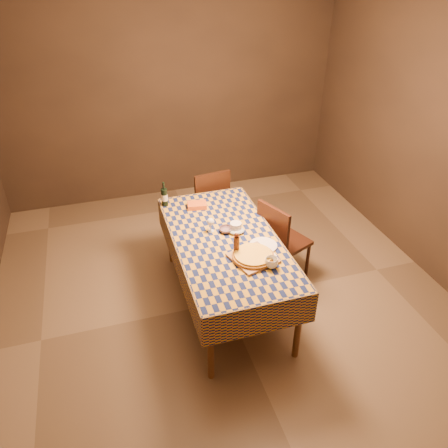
# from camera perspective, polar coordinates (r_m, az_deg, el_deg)

# --- Properties ---
(room) EXTENTS (5.00, 5.10, 2.70)m
(room) POSITION_cam_1_polar(r_m,az_deg,el_deg) (3.69, 0.23, 5.49)
(room) COLOR brown
(room) RESTS_ON ground
(dining_table) EXTENTS (0.94, 1.84, 0.77)m
(dining_table) POSITION_cam_1_polar(r_m,az_deg,el_deg) (4.03, 0.21, -2.84)
(dining_table) COLOR brown
(dining_table) RESTS_ON ground
(cutting_board) EXTENTS (0.42, 0.42, 0.02)m
(cutting_board) POSITION_cam_1_polar(r_m,az_deg,el_deg) (3.74, 3.82, -4.46)
(cutting_board) COLOR #9E724A
(cutting_board) RESTS_ON dining_table
(pizza) EXTENTS (0.44, 0.44, 0.04)m
(pizza) POSITION_cam_1_polar(r_m,az_deg,el_deg) (3.73, 3.84, -4.12)
(pizza) COLOR #9B5F19
(pizza) RESTS_ON cutting_board
(pepper_mill) EXTENTS (0.06, 0.06, 0.22)m
(pepper_mill) POSITION_cam_1_polar(r_m,az_deg,el_deg) (3.74, 1.64, -2.66)
(pepper_mill) COLOR #502212
(pepper_mill) RESTS_ON dining_table
(bowl) EXTENTS (0.17, 0.17, 0.04)m
(bowl) POSITION_cam_1_polar(r_m,az_deg,el_deg) (4.08, 0.29, -0.76)
(bowl) COLOR #674D57
(bowl) RESTS_ON dining_table
(wine_glass) EXTENTS (0.07, 0.07, 0.14)m
(wine_glass) POSITION_cam_1_polar(r_m,az_deg,el_deg) (4.04, -1.76, 0.24)
(wine_glass) COLOR white
(wine_glass) RESTS_ON dining_table
(wine_bottle) EXTENTS (0.08, 0.08, 0.26)m
(wine_bottle) POSITION_cam_1_polar(r_m,az_deg,el_deg) (4.50, -7.78, 3.54)
(wine_bottle) COLOR black
(wine_bottle) RESTS_ON dining_table
(deli_tub) EXTENTS (0.14, 0.14, 0.09)m
(deli_tub) POSITION_cam_1_polar(r_m,az_deg,el_deg) (4.07, 1.55, -0.41)
(deli_tub) COLOR silver
(deli_tub) RESTS_ON dining_table
(takeout_container) EXTENTS (0.21, 0.16, 0.05)m
(takeout_container) POSITION_cam_1_polar(r_m,az_deg,el_deg) (4.47, -3.55, 2.46)
(takeout_container) COLOR #CF581B
(takeout_container) RESTS_ON dining_table
(white_plate) EXTENTS (0.30, 0.30, 0.01)m
(white_plate) POSITION_cam_1_polar(r_m,az_deg,el_deg) (3.91, 5.14, -2.79)
(white_plate) COLOR white
(white_plate) RESTS_ON dining_table
(tumbler) EXTENTS (0.13, 0.13, 0.09)m
(tumbler) POSITION_cam_1_polar(r_m,az_deg,el_deg) (3.65, 6.20, -5.05)
(tumbler) COLOR white
(tumbler) RESTS_ON dining_table
(flour_patch) EXTENTS (0.31, 0.27, 0.00)m
(flour_patch) POSITION_cam_1_polar(r_m,az_deg,el_deg) (3.80, 4.42, -4.00)
(flour_patch) COLOR white
(flour_patch) RESTS_ON dining_table
(flour_bag) EXTENTS (0.17, 0.14, 0.04)m
(flour_bag) POSITION_cam_1_polar(r_m,az_deg,el_deg) (4.06, 1.68, -0.92)
(flour_bag) COLOR #A0B4CD
(flour_bag) RESTS_ON dining_table
(chair_far) EXTENTS (0.47, 0.48, 0.93)m
(chair_far) POSITION_cam_1_polar(r_m,az_deg,el_deg) (5.09, -1.98, 3.03)
(chair_far) COLOR black
(chair_far) RESTS_ON ground
(chair_right) EXTENTS (0.56, 0.55, 0.93)m
(chair_right) POSITION_cam_1_polar(r_m,az_deg,el_deg) (4.47, 7.28, -1.90)
(chair_right) COLOR black
(chair_right) RESTS_ON ground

